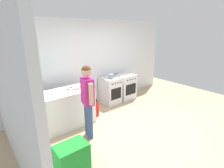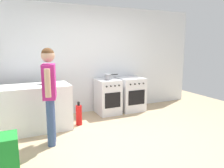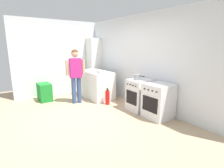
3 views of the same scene
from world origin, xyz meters
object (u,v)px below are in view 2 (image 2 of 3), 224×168
object	(u,v)px
oven_right	(131,94)
knife_utility	(44,84)
oven_left	(108,96)
knife_paring	(38,84)
knife_chef	(50,84)
person	(49,88)
pot	(108,77)
knife_bread	(56,84)
fire_extinguisher	(79,115)

from	to	relation	value
oven_right	knife_utility	bearing A→B (deg)	-172.92
oven_left	knife_paring	size ratio (longest dim) A/B	4.46
knife_chef	person	world-z (taller)	person
oven_right	knife_utility	size ratio (longest dim) A/B	3.62
oven_right	knife_paring	xyz separation A→B (m)	(-2.28, -0.33, 0.48)
pot	oven_left	bearing A→B (deg)	73.91
oven_left	knife_bread	bearing A→B (deg)	-161.85
pot	fire_extinguisher	distance (m)	1.17
fire_extinguisher	knife_chef	bearing A→B (deg)	173.75
knife_bread	knife_paring	world-z (taller)	same
oven_right	knife_paring	bearing A→B (deg)	-171.78
knife_paring	fire_extinguisher	bearing A→B (deg)	-11.05
oven_left	oven_right	xyz separation A→B (m)	(0.65, 0.00, 0.00)
knife_chef	person	distance (m)	0.76
knife_bread	person	size ratio (longest dim) A/B	0.21
oven_left	knife_paring	world-z (taller)	knife_paring
oven_right	knife_paring	world-z (taller)	knife_paring
oven_left	knife_utility	xyz separation A→B (m)	(-1.52, -0.27, 0.48)
knife_paring	person	world-z (taller)	person
oven_left	knife_bread	xyz separation A→B (m)	(-1.30, -0.43, 0.48)
knife_chef	fire_extinguisher	xyz separation A→B (m)	(0.55, -0.06, -0.69)
knife_utility	knife_bread	bearing A→B (deg)	-35.16
oven_right	pot	bearing A→B (deg)	-172.30
knife_utility	person	world-z (taller)	person
knife_paring	knife_bread	bearing A→B (deg)	-16.30
knife_utility	knife_chef	size ratio (longest dim) A/B	0.76
oven_left	oven_right	size ratio (longest dim) A/B	1.00
knife_paring	knife_utility	xyz separation A→B (m)	(0.11, 0.06, -0.00)
oven_left	fire_extinguisher	xyz separation A→B (m)	(-0.87, -0.48, -0.21)
pot	person	world-z (taller)	person
person	oven_right	bearing A→B (deg)	27.97
knife_utility	pot	bearing A→B (deg)	6.80
person	fire_extinguisher	world-z (taller)	person
knife_bread	knife_paring	distance (m)	0.35
pot	oven_right	bearing A→B (deg)	7.70
oven_left	knife_utility	distance (m)	1.62
pot	knife_bread	world-z (taller)	pot
knife_utility	oven_right	bearing A→B (deg)	7.08
knife_utility	knife_chef	bearing A→B (deg)	-56.33
knife_paring	oven_left	bearing A→B (deg)	11.41
knife_utility	oven_left	bearing A→B (deg)	10.03
oven_right	knife_bread	distance (m)	2.05
oven_right	knife_chef	world-z (taller)	knife_chef
pot	fire_extinguisher	world-z (taller)	pot
oven_left	fire_extinguisher	world-z (taller)	oven_left
pot	person	xyz separation A→B (m)	(-1.52, -1.07, 0.05)
fire_extinguisher	person	bearing A→B (deg)	-134.56
knife_paring	oven_right	bearing A→B (deg)	8.22
knife_bread	fire_extinguisher	xyz separation A→B (m)	(0.43, -0.05, -0.69)
pot	fire_extinguisher	xyz separation A→B (m)	(-0.84, -0.39, -0.71)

